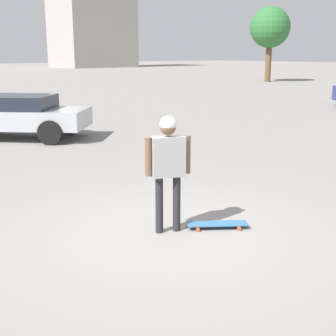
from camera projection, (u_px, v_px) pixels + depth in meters
ground_plane at (168, 231)px, 6.90m from camera, size 220.00×220.00×0.00m
person at (168, 159)px, 6.64m from camera, size 0.63×0.37×1.71m
skateboard at (217, 224)px, 7.02m from camera, size 0.88×0.71×0.07m
car_parked_near at (19, 115)px, 14.18m from camera, size 4.29×4.18×1.32m
building_block_distant at (91, 8)px, 82.07m from camera, size 12.81×10.24×20.33m
tree_distant at (270, 28)px, 41.01m from camera, size 3.53×3.53×6.48m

